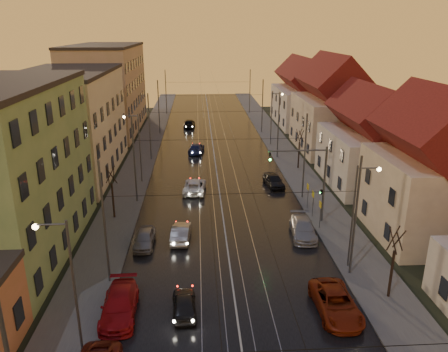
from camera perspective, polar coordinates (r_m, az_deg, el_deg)
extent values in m
cube|color=black|center=(60.59, -1.25, 2.52)|extent=(16.00, 120.00, 0.04)
cube|color=#4C4C4C|center=(61.04, -10.68, 2.37)|extent=(4.00, 120.00, 0.15)
cube|color=#4C4C4C|center=(61.75, 8.07, 2.71)|extent=(4.00, 120.00, 0.15)
cube|color=gray|center=(60.54, -3.34, 2.52)|extent=(0.06, 120.00, 0.03)
cube|color=gray|center=(60.56, -1.98, 2.54)|extent=(0.06, 120.00, 0.03)
cube|color=gray|center=(60.62, -0.53, 2.57)|extent=(0.06, 120.00, 0.03)
cube|color=gray|center=(60.70, 0.82, 2.59)|extent=(0.06, 120.00, 0.03)
cube|color=beige|center=(55.43, -19.54, 6.27)|extent=(10.00, 20.00, 12.00)
cube|color=tan|center=(78.29, -14.98, 10.85)|extent=(10.00, 24.00, 14.00)
cube|color=#C3B196|center=(40.59, 25.02, -2.49)|extent=(8.50, 10.00, 7.00)
pyramid|color=#591514|center=(39.12, 26.10, 4.91)|extent=(8.67, 10.20, 3.80)
cube|color=beige|center=(51.88, 18.40, 2.16)|extent=(9.00, 12.00, 6.00)
pyramid|color=#591514|center=(50.83, 18.94, 7.13)|extent=(9.18, 12.24, 3.20)
cube|color=#C3B196|center=(65.42, 13.76, 6.58)|extent=(9.00, 14.00, 7.50)
pyramid|color=#591514|center=(64.50, 14.17, 11.57)|extent=(9.18, 14.28, 4.00)
cube|color=beige|center=(82.57, 10.15, 8.94)|extent=(9.00, 16.00, 6.50)
pyramid|color=#591514|center=(81.88, 10.36, 12.38)|extent=(9.18, 16.32, 3.50)
cylinder|color=#595B60|center=(30.55, -15.35, -6.11)|extent=(0.16, 0.16, 9.00)
cylinder|color=#595B60|center=(31.76, 16.77, -5.27)|extent=(0.16, 0.16, 9.00)
cylinder|color=#595B60|center=(44.41, -11.63, 2.04)|extent=(0.16, 0.16, 9.00)
cylinder|color=#595B60|center=(45.24, 10.48, 2.43)|extent=(0.16, 0.16, 9.00)
cylinder|color=#595B60|center=(58.83, -9.70, 6.26)|extent=(0.16, 0.16, 9.00)
cylinder|color=#595B60|center=(59.46, 7.12, 6.52)|extent=(0.16, 0.16, 9.00)
cylinder|color=#595B60|center=(73.48, -8.52, 8.81)|extent=(0.16, 0.16, 9.00)
cylinder|color=#595B60|center=(73.99, 5.04, 9.01)|extent=(0.16, 0.16, 9.00)
cylinder|color=#595B60|center=(91.21, -7.59, 10.78)|extent=(0.16, 0.16, 9.00)
cylinder|color=#595B60|center=(91.62, 3.40, 10.94)|extent=(0.16, 0.16, 9.00)
cylinder|color=#595B60|center=(24.87, -18.90, -13.93)|extent=(0.14, 0.14, 8.00)
cylinder|color=#595B60|center=(23.34, -21.79, -5.91)|extent=(1.60, 0.10, 0.10)
sphere|color=#FFD88C|center=(23.62, -23.42, -6.10)|extent=(0.32, 0.32, 0.32)
cylinder|color=#595B60|center=(32.88, 16.44, -5.35)|extent=(0.14, 0.14, 8.00)
cylinder|color=#595B60|center=(31.85, 18.42, 0.99)|extent=(1.60, 0.10, 0.10)
sphere|color=#FFD88C|center=(32.15, 19.60, 0.83)|extent=(0.32, 0.32, 0.32)
cylinder|color=#595B60|center=(50.29, -10.92, 3.47)|extent=(0.14, 0.14, 8.00)
cylinder|color=#595B60|center=(49.55, -12.11, 7.68)|extent=(1.60, 0.10, 0.10)
sphere|color=#FFD88C|center=(49.68, -12.93, 7.53)|extent=(0.32, 0.32, 0.32)
cylinder|color=#595B60|center=(66.34, 6.19, 7.40)|extent=(0.14, 0.14, 8.00)
cylinder|color=#595B60|center=(65.84, 7.01, 10.64)|extent=(1.60, 0.10, 0.10)
sphere|color=#FFD88C|center=(65.99, 7.63, 10.54)|extent=(0.32, 0.32, 0.32)
cylinder|color=#595B60|center=(40.12, 12.94, -1.23)|extent=(0.20, 0.20, 7.20)
cylinder|color=#595B60|center=(38.48, 9.57, 3.30)|extent=(5.20, 0.14, 0.14)
imported|color=black|center=(38.18, 6.01, 2.40)|extent=(0.15, 0.18, 0.90)
sphere|color=#19FF3F|center=(38.11, 6.03, 2.13)|extent=(0.20, 0.20, 0.20)
cylinder|color=black|center=(41.84, -14.28, -3.20)|extent=(0.18, 0.18, 3.50)
cylinder|color=black|center=(41.01, -14.22, 0.15)|extent=(0.37, 0.92, 1.61)
cylinder|color=black|center=(41.21, -14.62, 0.21)|extent=(0.91, 0.40, 1.61)
cylinder|color=black|center=(40.95, -14.90, 0.06)|extent=(0.37, 0.92, 1.61)
cylinder|color=black|center=(40.75, -14.44, 0.01)|extent=(0.84, 0.54, 1.62)
cylinder|color=black|center=(31.12, 20.99, -11.97)|extent=(0.18, 0.18, 3.50)
cylinder|color=black|center=(30.12, 21.90, -7.65)|extent=(0.37, 0.92, 1.61)
cylinder|color=black|center=(30.10, 21.23, -7.57)|extent=(0.91, 0.40, 1.61)
cylinder|color=black|center=(29.78, 21.21, -7.86)|extent=(0.37, 0.92, 1.61)
cylinder|color=black|center=(29.83, 21.95, -7.92)|extent=(0.84, 0.54, 1.62)
cylinder|color=black|center=(55.75, 9.74, 2.65)|extent=(0.18, 0.18, 3.50)
cylinder|color=black|center=(55.24, 10.10, 5.21)|extent=(0.37, 0.92, 1.61)
cylinder|color=black|center=(55.31, 9.74, 5.25)|extent=(0.91, 0.40, 1.61)
cylinder|color=black|center=(54.97, 9.66, 5.17)|extent=(0.37, 0.92, 1.61)
cylinder|color=black|center=(54.93, 10.06, 5.14)|extent=(0.84, 0.54, 1.62)
imported|color=black|center=(28.59, -5.21, -16.28)|extent=(1.68, 3.75, 1.25)
imported|color=gray|center=(37.19, -5.63, -7.35)|extent=(1.72, 4.21, 1.36)
imported|color=white|center=(47.55, -3.86, -1.32)|extent=(2.66, 5.12, 1.38)
imported|color=navy|center=(62.57, -3.65, 3.66)|extent=(2.55, 4.97, 1.38)
imported|color=black|center=(78.76, -4.56, 6.87)|extent=(2.16, 4.70, 1.56)
imported|color=#A11016|center=(28.91, -13.50, -16.06)|extent=(2.25, 5.20, 1.49)
imported|color=gray|center=(36.64, -10.36, -8.03)|extent=(1.64, 3.94, 1.33)
imported|color=maroon|center=(29.23, 14.40, -15.77)|extent=(2.47, 5.24, 1.45)
imported|color=#A4A5A9|center=(38.26, 10.28, -6.75)|extent=(2.42, 5.04, 1.42)
imported|color=black|center=(49.41, 6.51, -0.57)|extent=(2.27, 4.43, 1.44)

